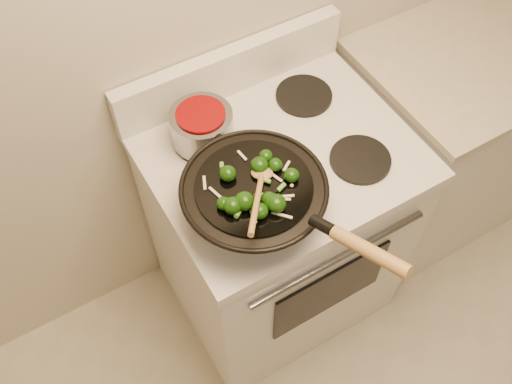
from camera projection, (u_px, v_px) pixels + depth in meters
stove at (276, 229)px, 2.06m from camera, size 0.78×0.67×1.08m
counter_unit at (454, 133)px, 2.34m from camera, size 0.89×0.62×0.91m
wok at (255, 198)px, 1.50m from camera, size 0.39×0.63×0.24m
stirfry at (256, 191)px, 1.43m from camera, size 0.24×0.25×0.05m
wooden_spoon at (259, 190)px, 1.41m from camera, size 0.19×0.23×0.10m
saucepan at (202, 127)px, 1.66m from camera, size 0.18×0.30×0.11m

